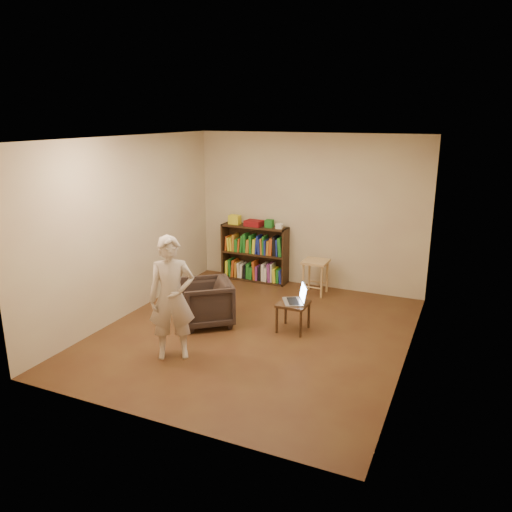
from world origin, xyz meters
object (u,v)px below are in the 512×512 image
at_px(laptop, 297,298).
at_px(armchair, 206,302).
at_px(bookshelf, 255,256).
at_px(person, 172,298).
at_px(side_table, 293,307).
at_px(stool, 316,267).

bearing_deg(laptop, armchair, -104.52).
bearing_deg(armchair, laptop, 65.94).
relative_size(bookshelf, person, 0.79).
bearing_deg(side_table, armchair, -166.62).
bearing_deg(side_table, laptop, 40.54).
relative_size(bookshelf, side_table, 2.96).
bearing_deg(stool, person, -107.71).
height_order(bookshelf, armchair, bookshelf).
bearing_deg(laptop, bookshelf, -170.11).
xyz_separation_m(side_table, person, (-1.08, -1.32, 0.43)).
height_order(armchair, side_table, armchair).
distance_m(armchair, person, 1.13).
bearing_deg(bookshelf, person, -84.54).
bearing_deg(side_table, stool, 96.17).
bearing_deg(person, bookshelf, 63.71).
bearing_deg(side_table, bookshelf, 127.54).
height_order(stool, person, person).
xyz_separation_m(side_table, laptop, (0.04, 0.03, 0.13)).
bearing_deg(side_table, person, -129.19).
relative_size(armchair, laptop, 1.58).
height_order(bookshelf, stool, bookshelf).
bearing_deg(person, armchair, 65.13).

